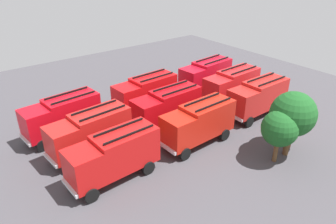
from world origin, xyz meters
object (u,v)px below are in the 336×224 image
(fire_truck_8, at_px, (114,154))
(tree_1, at_px, (293,114))
(traffic_cone_1, at_px, (155,114))
(fire_truck_7, at_px, (199,122))
(firefighter_1, at_px, (188,78))
(fire_truck_6, at_px, (258,96))
(fire_truck_0, at_px, (206,74))
(firefighter_0, at_px, (138,141))
(fire_truck_5, at_px, (90,131))
(traffic_cone_0, at_px, (167,138))
(tree_2, at_px, (280,129))
(tree_0, at_px, (295,113))
(fire_truck_2, at_px, (62,115))
(fire_truck_3, at_px, (232,85))
(firefighter_2, at_px, (263,89))
(fire_truck_1, at_px, (146,92))
(fire_truck_4, at_px, (167,106))

(fire_truck_8, relative_size, tree_1, 1.26)
(fire_truck_8, bearing_deg, traffic_cone_1, -144.99)
(fire_truck_8, height_order, tree_1, tree_1)
(fire_truck_7, xyz_separation_m, tree_1, (-4.73, 5.99, 1.73))
(firefighter_1, xyz_separation_m, traffic_cone_1, (8.69, 4.80, -0.58))
(fire_truck_6, distance_m, traffic_cone_1, 10.87)
(fire_truck_0, relative_size, firefighter_0, 4.24)
(fire_truck_5, height_order, tree_1, tree_1)
(traffic_cone_0, bearing_deg, tree_2, 123.79)
(fire_truck_7, height_order, traffic_cone_0, fire_truck_7)
(tree_0, height_order, traffic_cone_0, tree_0)
(fire_truck_0, xyz_separation_m, fire_truck_8, (17.38, 8.26, 0.00))
(fire_truck_0, distance_m, fire_truck_7, 12.30)
(fire_truck_0, distance_m, traffic_cone_0, 12.98)
(fire_truck_2, xyz_separation_m, tree_1, (-13.78, 14.72, 1.73))
(fire_truck_3, height_order, fire_truck_7, same)
(fire_truck_8, bearing_deg, tree_1, 152.77)
(firefighter_2, height_order, traffic_cone_1, firefighter_2)
(firefighter_1, xyz_separation_m, tree_1, (3.84, 17.23, 2.97))
(fire_truck_1, bearing_deg, fire_truck_6, 133.99)
(fire_truck_8, bearing_deg, fire_truck_4, -155.52)
(fire_truck_1, height_order, fire_truck_3, same)
(fire_truck_5, relative_size, traffic_cone_0, 10.59)
(fire_truck_5, bearing_deg, fire_truck_3, 175.24)
(fire_truck_8, relative_size, tree_2, 1.59)
(fire_truck_3, height_order, firefighter_0, fire_truck_3)
(fire_truck_0, relative_size, firefighter_2, 4.13)
(fire_truck_3, height_order, firefighter_2, fire_truck_3)
(fire_truck_1, relative_size, fire_truck_4, 1.01)
(fire_truck_6, bearing_deg, firefighter_0, -8.30)
(fire_truck_2, distance_m, traffic_cone_0, 9.96)
(fire_truck_2, height_order, fire_truck_4, same)
(fire_truck_2, relative_size, traffic_cone_1, 10.89)
(fire_truck_1, bearing_deg, tree_2, 99.38)
(firefighter_2, bearing_deg, tree_0, -125.67)
(fire_truck_6, bearing_deg, traffic_cone_0, -8.43)
(traffic_cone_0, distance_m, traffic_cone_1, 5.00)
(fire_truck_5, height_order, firefighter_2, fire_truck_5)
(fire_truck_7, bearing_deg, tree_2, 116.23)
(fire_truck_8, relative_size, traffic_cone_0, 10.49)
(fire_truck_8, xyz_separation_m, tree_2, (-11.58, 6.15, 0.94))
(fire_truck_4, xyz_separation_m, firefighter_0, (4.71, 2.01, -1.18))
(fire_truck_3, xyz_separation_m, firefighter_1, (0.39, -7.03, -1.24))
(fire_truck_4, height_order, fire_truck_6, same)
(fire_truck_3, xyz_separation_m, tree_2, (5.80, 10.20, 0.94))
(fire_truck_5, bearing_deg, tree_1, 137.36)
(fire_truck_4, bearing_deg, tree_1, 114.63)
(fire_truck_4, height_order, tree_2, tree_2)
(fire_truck_7, distance_m, firefighter_1, 14.19)
(fire_truck_1, distance_m, firefighter_2, 14.24)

